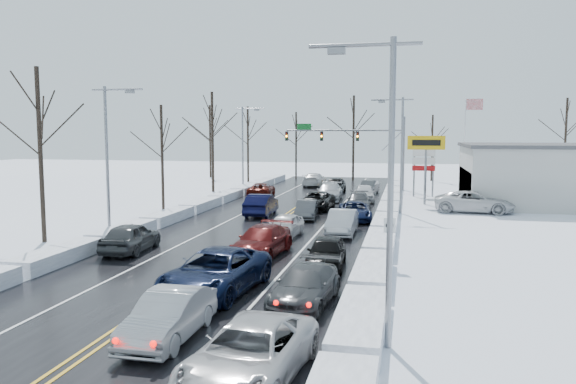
% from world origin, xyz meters
% --- Properties ---
extents(ground, '(160.00, 160.00, 0.00)m').
position_xyz_m(ground, '(0.00, 0.00, 0.00)').
color(ground, white).
rests_on(ground, ground).
extents(road_surface, '(14.00, 84.00, 0.01)m').
position_xyz_m(road_surface, '(0.00, 2.00, 0.01)').
color(road_surface, black).
rests_on(road_surface, ground).
extents(snow_bank_left, '(1.54, 72.00, 0.73)m').
position_xyz_m(snow_bank_left, '(-7.60, 2.00, 0.00)').
color(snow_bank_left, white).
rests_on(snow_bank_left, ground).
extents(snow_bank_right, '(1.54, 72.00, 0.73)m').
position_xyz_m(snow_bank_right, '(7.60, 2.00, 0.00)').
color(snow_bank_right, white).
rests_on(snow_bank_right, ground).
extents(traffic_signal_mast, '(13.28, 0.39, 8.00)m').
position_xyz_m(traffic_signal_mast, '(3.45, 27.99, 5.48)').
color(traffic_signal_mast, slate).
rests_on(traffic_signal_mast, ground).
extents(tires_plus_sign, '(3.20, 0.34, 6.00)m').
position_xyz_m(tires_plus_sign, '(10.50, 15.99, 4.99)').
color(tires_plus_sign, slate).
rests_on(tires_plus_sign, ground).
extents(used_vehicles_sign, '(2.20, 0.22, 4.65)m').
position_xyz_m(used_vehicles_sign, '(10.50, 22.00, 3.32)').
color(used_vehicles_sign, slate).
rests_on(used_vehicles_sign, ground).
extents(speed_limit_sign, '(0.55, 0.09, 2.35)m').
position_xyz_m(speed_limit_sign, '(8.20, -8.00, 1.63)').
color(speed_limit_sign, slate).
rests_on(speed_limit_sign, ground).
extents(flagpole, '(1.87, 1.20, 10.00)m').
position_xyz_m(flagpole, '(15.17, 30.00, 5.93)').
color(flagpole, silver).
rests_on(flagpole, ground).
extents(streetlight_se, '(3.20, 0.25, 9.00)m').
position_xyz_m(streetlight_se, '(8.30, -18.00, 5.31)').
color(streetlight_se, slate).
rests_on(streetlight_se, ground).
extents(streetlight_ne, '(3.20, 0.25, 9.00)m').
position_xyz_m(streetlight_ne, '(8.30, 10.00, 5.31)').
color(streetlight_ne, slate).
rests_on(streetlight_ne, ground).
extents(streetlight_sw, '(3.20, 0.25, 9.00)m').
position_xyz_m(streetlight_sw, '(-8.30, -4.00, 5.31)').
color(streetlight_sw, slate).
rests_on(streetlight_sw, ground).
extents(streetlight_nw, '(3.20, 0.25, 9.00)m').
position_xyz_m(streetlight_nw, '(-8.30, 24.00, 5.31)').
color(streetlight_nw, slate).
rests_on(streetlight_nw, ground).
extents(tree_left_b, '(4.00, 4.00, 10.00)m').
position_xyz_m(tree_left_b, '(-11.50, -6.00, 6.99)').
color(tree_left_b, '#2D231C').
rests_on(tree_left_b, ground).
extents(tree_left_c, '(3.40, 3.40, 8.50)m').
position_xyz_m(tree_left_c, '(-10.50, 8.00, 5.94)').
color(tree_left_c, '#2D231C').
rests_on(tree_left_c, ground).
extents(tree_left_d, '(4.20, 4.20, 10.50)m').
position_xyz_m(tree_left_d, '(-11.20, 22.00, 7.33)').
color(tree_left_d, '#2D231C').
rests_on(tree_left_d, ground).
extents(tree_left_e, '(3.80, 3.80, 9.50)m').
position_xyz_m(tree_left_e, '(-10.80, 34.00, 6.64)').
color(tree_left_e, '#2D231C').
rests_on(tree_left_e, ground).
extents(tree_far_a, '(4.00, 4.00, 10.00)m').
position_xyz_m(tree_far_a, '(-18.00, 40.00, 6.99)').
color(tree_far_a, '#2D231C').
rests_on(tree_far_a, ground).
extents(tree_far_b, '(3.60, 3.60, 9.00)m').
position_xyz_m(tree_far_b, '(-6.00, 41.00, 6.29)').
color(tree_far_b, '#2D231C').
rests_on(tree_far_b, ground).
extents(tree_far_c, '(4.40, 4.40, 11.00)m').
position_xyz_m(tree_far_c, '(2.00, 39.00, 7.68)').
color(tree_far_c, '#2D231C').
rests_on(tree_far_c, ground).
extents(tree_far_d, '(3.40, 3.40, 8.50)m').
position_xyz_m(tree_far_d, '(12.00, 40.50, 5.94)').
color(tree_far_d, '#2D231C').
rests_on(tree_far_d, ground).
extents(tree_far_e, '(4.20, 4.20, 10.50)m').
position_xyz_m(tree_far_e, '(28.00, 41.00, 7.33)').
color(tree_far_e, '#2D231C').
rests_on(tree_far_e, ground).
extents(queued_car_1, '(1.58, 4.49, 1.48)m').
position_xyz_m(queued_car_1, '(1.91, -18.75, 0.00)').
color(queued_car_1, '#A6AAAE').
rests_on(queued_car_1, ground).
extents(queued_car_2, '(3.48, 6.42, 1.71)m').
position_xyz_m(queued_car_2, '(1.65, -13.77, 0.00)').
color(queued_car_2, black).
rests_on(queued_car_2, ground).
extents(queued_car_3, '(2.65, 5.43, 1.52)m').
position_xyz_m(queued_car_3, '(1.71, -6.80, 0.00)').
color(queued_car_3, '#490A09').
rests_on(queued_car_3, ground).
extents(queued_car_4, '(1.97, 4.25, 1.41)m').
position_xyz_m(queued_car_4, '(1.78, -1.62, 0.00)').
color(queued_car_4, silver).
rests_on(queued_car_4, ground).
extents(queued_car_5, '(1.78, 4.18, 1.34)m').
position_xyz_m(queued_car_5, '(1.79, 5.75, 0.00)').
color(queued_car_5, '#424447').
rests_on(queued_car_5, ground).
extents(queued_car_6, '(2.66, 5.34, 1.45)m').
position_xyz_m(queued_car_6, '(1.73, 10.67, 0.00)').
color(queued_car_6, black).
rests_on(queued_car_6, ground).
extents(queued_car_7, '(2.45, 5.57, 1.59)m').
position_xyz_m(queued_car_7, '(1.92, 17.02, 0.00)').
color(queued_car_7, '#AEB2B7').
rests_on(queued_car_7, ground).
extents(queued_car_8, '(1.99, 4.79, 1.62)m').
position_xyz_m(queued_car_8, '(1.63, 23.59, 0.00)').
color(queued_car_8, black).
rests_on(queued_car_8, ground).
extents(queued_car_10, '(2.99, 5.58, 1.49)m').
position_xyz_m(queued_car_10, '(5.14, -21.06, 0.00)').
color(queued_car_10, '#B9B9BB').
rests_on(queued_car_10, ground).
extents(queued_car_11, '(2.39, 4.96, 1.39)m').
position_xyz_m(queued_car_11, '(5.37, -14.41, 0.00)').
color(queued_car_11, '#3C3E40').
rests_on(queued_car_11, ground).
extents(queued_car_12, '(1.92, 4.35, 1.46)m').
position_xyz_m(queued_car_12, '(5.32, -8.62, 0.00)').
color(queued_car_12, black).
rests_on(queued_car_12, ground).
extents(queued_car_13, '(1.63, 4.64, 1.53)m').
position_xyz_m(queued_car_13, '(5.07, -0.07, 0.00)').
color(queued_car_13, '#AFB2B7').
rests_on(queued_car_13, ground).
extents(queued_car_14, '(2.89, 5.12, 1.35)m').
position_xyz_m(queued_car_14, '(5.33, 5.69, 0.00)').
color(queued_car_14, black).
rests_on(queued_car_14, ground).
extents(queued_car_15, '(2.21, 4.76, 1.35)m').
position_xyz_m(queued_car_15, '(5.08, 11.76, 0.00)').
color(queued_car_15, '#3F4245').
rests_on(queued_car_15, ground).
extents(queued_car_16, '(2.23, 4.74, 1.57)m').
position_xyz_m(queued_car_16, '(5.14, 16.87, 0.00)').
color(queued_car_16, silver).
rests_on(queued_car_16, ground).
extents(queued_car_17, '(2.00, 4.31, 1.37)m').
position_xyz_m(queued_car_17, '(5.14, 23.42, 0.00)').
color(queued_car_17, '#424547').
rests_on(queued_car_17, ground).
extents(oncoming_car_0, '(1.94, 5.08, 1.65)m').
position_xyz_m(oncoming_car_0, '(-1.88, 6.70, 0.00)').
color(oncoming_car_0, black).
rests_on(oncoming_car_0, ground).
extents(oncoming_car_1, '(2.63, 5.02, 1.35)m').
position_xyz_m(oncoming_car_1, '(-5.06, 18.79, 0.00)').
color(oncoming_car_1, '#54120B').
rests_on(oncoming_car_1, ground).
extents(oncoming_car_2, '(2.25, 5.42, 1.57)m').
position_xyz_m(oncoming_car_2, '(-1.68, 30.23, 0.00)').
color(oncoming_car_2, silver).
rests_on(oncoming_car_2, ground).
extents(oncoming_car_3, '(2.17, 4.78, 1.59)m').
position_xyz_m(oncoming_car_3, '(-5.31, -7.40, 0.00)').
color(oncoming_car_3, '#383B3D').
rests_on(oncoming_car_3, ground).
extents(parked_car_0, '(6.31, 3.36, 1.69)m').
position_xyz_m(parked_car_0, '(14.18, 11.71, 0.00)').
color(parked_car_0, silver).
rests_on(parked_car_0, ground).
extents(parked_car_1, '(3.06, 5.91, 1.64)m').
position_xyz_m(parked_car_1, '(16.86, 16.26, 0.00)').
color(parked_car_1, '#96999E').
rests_on(parked_car_1, ground).
extents(parked_car_2, '(1.83, 4.06, 1.35)m').
position_xyz_m(parked_car_2, '(14.86, 23.12, 0.00)').
color(parked_car_2, black).
rests_on(parked_car_2, ground).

